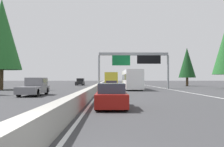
{
  "coord_description": "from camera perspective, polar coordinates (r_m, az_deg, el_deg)",
  "views": [
    {
      "loc": [
        -4.52,
        -1.54,
        1.74
      ],
      "look_at": [
        50.36,
        -2.13,
        2.9
      ],
      "focal_mm": 40.24,
      "sensor_mm": 36.0,
      "label": 1
    }
  ],
  "objects": [
    {
      "name": "box_truck_far_center",
      "position": [
        49.42,
        -0.22,
        -1.36
      ],
      "size": [
        8.5,
        2.4,
        2.95
      ],
      "color": "gold",
      "rests_on": "ground"
    },
    {
      "name": "sign_gantry_overhead",
      "position": [
        44.87,
        5.14,
        3.09
      ],
      "size": [
        0.5,
        12.68,
        6.41
      ],
      "color": "gray",
      "rests_on": "ground"
    },
    {
      "name": "oncoming_near",
      "position": [
        68.0,
        -7.24,
        -1.9
      ],
      "size": [
        5.6,
        2.0,
        1.86
      ],
      "rotation": [
        0.0,
        0.0,
        3.14
      ],
      "color": "black",
      "rests_on": "ground"
    },
    {
      "name": "minivan_near_center",
      "position": [
        88.39,
        4.38,
        -1.72
      ],
      "size": [
        5.0,
        1.95,
        1.69
      ],
      "color": "slate",
      "rests_on": "ground"
    },
    {
      "name": "conifer_left_near",
      "position": [
        44.26,
        -23.82,
        8.14
      ],
      "size": [
        6.4,
        6.4,
        14.55
      ],
      "color": "#4C3823",
      "rests_on": "ground"
    },
    {
      "name": "sedan_far_right",
      "position": [
        35.59,
        -0.17,
        -2.91
      ],
      "size": [
        4.4,
        1.8,
        1.47
      ],
      "color": "red",
      "rests_on": "ground"
    },
    {
      "name": "conifer_right_mid",
      "position": [
        63.33,
        16.68,
        2.35
      ],
      "size": [
        4.07,
        4.07,
        9.25
      ],
      "color": "#4C3823",
      "rests_on": "ground"
    },
    {
      "name": "shoulder_stripe_median",
      "position": [
        74.55,
        -1.61,
        -2.54
      ],
      "size": [
        160.0,
        0.16,
        0.01
      ],
      "primitive_type": "cube",
      "color": "silver",
      "rests_on": "ground"
    },
    {
      "name": "sedan_distant_a",
      "position": [
        14.99,
        -0.15,
        -5.25
      ],
      "size": [
        4.4,
        1.8,
        1.47
      ],
      "color": "maroon",
      "rests_on": "ground"
    },
    {
      "name": "median_barrier",
      "position": [
        84.55,
        -1.87,
        -2.08
      ],
      "size": [
        180.0,
        0.56,
        0.9
      ],
      "primitive_type": "cube",
      "color": "#9E9B93",
      "rests_on": "ground"
    },
    {
      "name": "oncoming_far",
      "position": [
        27.52,
        -17.15,
        -2.87
      ],
      "size": [
        5.6,
        2.0,
        1.86
      ],
      "rotation": [
        0.0,
        0.0,
        3.14
      ],
      "color": "slate",
      "rests_on": "ground"
    },
    {
      "name": "bus_far_left",
      "position": [
        40.69,
        4.49,
        -1.24
      ],
      "size": [
        11.5,
        2.55,
        3.1
      ],
      "color": "white",
      "rests_on": "ground"
    },
    {
      "name": "ground_plane",
      "position": [
        64.56,
        -1.99,
        -2.75
      ],
      "size": [
        320.0,
        320.0,
        0.0
      ],
      "primitive_type": "plane",
      "color": "#38383A"
    },
    {
      "name": "sedan_distant_b",
      "position": [
        122.81,
        2.93,
        -1.7
      ],
      "size": [
        4.4,
        1.8,
        1.47
      ],
      "color": "white",
      "rests_on": "ground"
    },
    {
      "name": "shoulder_stripe_right",
      "position": [
        75.2,
        7.02,
        -2.52
      ],
      "size": [
        160.0,
        0.16,
        0.01
      ],
      "primitive_type": "cube",
      "color": "silver",
      "rests_on": "ground"
    }
  ]
}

